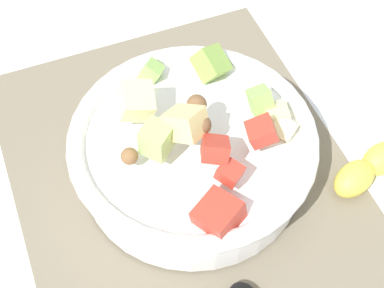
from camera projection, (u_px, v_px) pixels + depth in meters
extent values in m
plane|color=silver|center=(183.00, 176.00, 0.67)|extent=(2.40, 2.40, 0.00)
cube|color=#756B56|center=(183.00, 175.00, 0.67)|extent=(0.46, 0.37, 0.01)
cylinder|color=white|center=(192.00, 154.00, 0.64)|extent=(0.25, 0.25, 0.06)
torus|color=white|center=(192.00, 137.00, 0.62)|extent=(0.27, 0.27, 0.02)
cube|color=#A3CC6B|center=(156.00, 139.00, 0.57)|extent=(0.04, 0.04, 0.04)
cube|color=#8CB74C|center=(211.00, 63.00, 0.66)|extent=(0.05, 0.05, 0.05)
cube|color=#BC3828|center=(230.00, 172.00, 0.56)|extent=(0.03, 0.03, 0.02)
cube|color=beige|center=(277.00, 117.00, 0.62)|extent=(0.04, 0.03, 0.03)
cube|color=beige|center=(136.00, 101.00, 0.60)|extent=(0.05, 0.04, 0.04)
cube|color=#93C160|center=(261.00, 102.00, 0.62)|extent=(0.03, 0.03, 0.04)
cube|color=#BC3828|center=(215.00, 149.00, 0.57)|extent=(0.04, 0.04, 0.03)
cube|color=beige|center=(283.00, 128.00, 0.62)|extent=(0.04, 0.03, 0.03)
cube|color=#BC3828|center=(216.00, 216.00, 0.56)|extent=(0.05, 0.06, 0.04)
cube|color=#E5D684|center=(184.00, 124.00, 0.57)|extent=(0.05, 0.05, 0.05)
sphere|color=brown|center=(129.00, 156.00, 0.58)|extent=(0.03, 0.02, 0.03)
sphere|color=brown|center=(201.00, 125.00, 0.57)|extent=(0.03, 0.03, 0.03)
cube|color=#BC3828|center=(261.00, 131.00, 0.59)|extent=(0.03, 0.04, 0.03)
cube|color=#93C160|center=(149.00, 73.00, 0.66)|extent=(0.03, 0.04, 0.04)
sphere|color=brown|center=(197.00, 104.00, 0.59)|extent=(0.03, 0.03, 0.03)
ellipsoid|color=yellow|center=(384.00, 158.00, 0.66)|extent=(0.04, 0.06, 0.04)
ellipsoid|color=yellow|center=(354.00, 179.00, 0.65)|extent=(0.05, 0.06, 0.04)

